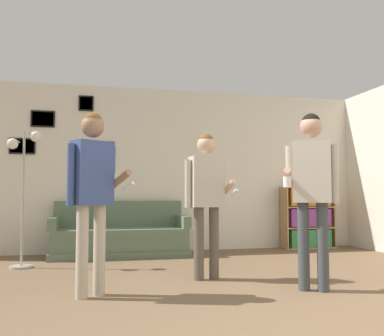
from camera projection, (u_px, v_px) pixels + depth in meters
name	position (u px, v px, depth m)	size (l,w,h in m)	color
wall_back	(177.00, 170.00, 7.21)	(8.73, 0.08, 2.70)	silver
couch	(120.00, 237.00, 6.52)	(2.05, 0.80, 0.83)	#5B7056
bookshelf	(308.00, 217.00, 7.45)	(0.92, 0.30, 1.07)	#A87F51
floor_lamp	(23.00, 180.00, 5.47)	(0.42, 0.28, 1.75)	#ADA89E
person_player_foreground_left	(92.00, 182.00, 3.93)	(0.60, 0.37, 1.69)	#B7AD99
person_player_foreground_center	(206.00, 190.00, 4.73)	(0.53, 0.43, 1.61)	brown
person_watcher_holding_cup	(312.00, 180.00, 4.17)	(0.59, 0.35, 1.73)	#3D4247
drinking_cup	(302.00, 184.00, 7.46)	(0.08, 0.08, 0.09)	yellow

